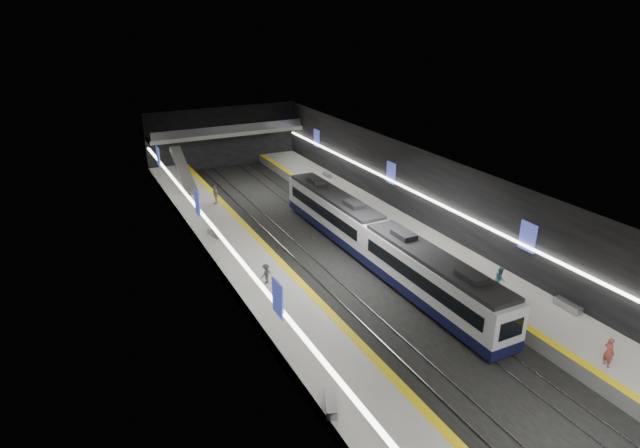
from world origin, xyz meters
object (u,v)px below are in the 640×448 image
bench_right_far (327,175)px  passenger_right_a (609,352)px  train (376,240)px  bench_left_near (331,403)px  passenger_right_b (500,279)px  bench_right_near (568,306)px  escalator (183,170)px  passenger_left_b (266,274)px  passenger_left_a (215,195)px  bench_left_far (215,234)px

bench_right_far → passenger_right_a: size_ratio=0.92×
passenger_right_a → train: bearing=20.9°
bench_left_near → passenger_right_b: (16.65, 5.34, 0.68)m
bench_left_near → bench_right_near: 19.04m
escalator → bench_left_near: bearing=-92.9°
bench_right_near → passenger_left_b: 21.29m
train → passenger_right_a: 19.16m
bench_right_near → passenger_left_a: passenger_left_a is taller
passenger_right_a → passenger_left_b: size_ratio=1.19×
bench_left_near → passenger_left_a: (3.50, 32.46, 0.73)m
escalator → bench_right_far: (16.26, -4.20, -1.69)m
bench_left_far → passenger_left_b: 10.30m
bench_left_near → passenger_left_b: passenger_left_b is taller
escalator → bench_right_far: escalator is taller
passenger_left_b → bench_left_far: bearing=-108.3°
passenger_left_a → escalator: bearing=-177.8°
passenger_right_b → escalator: bearing=64.6°
passenger_right_a → passenger_right_b: bearing=4.3°
train → passenger_right_b: (4.65, -9.35, -0.27)m
passenger_right_a → passenger_left_a: bearing=28.1°
escalator → bench_left_far: bearing=-93.9°
passenger_right_b → passenger_left_a: (-13.16, 27.12, 0.05)m
train → passenger_right_a: train is taller
bench_left_near → passenger_right_b: size_ratio=1.10×
bench_left_near → passenger_left_b: (1.92, 13.97, 0.52)m
bench_left_near → passenger_right_a: 16.32m
train → bench_left_near: 18.99m
bench_left_far → passenger_right_a: size_ratio=0.94×
escalator → bench_left_near: size_ratio=3.96×
train → bench_right_near: 15.16m
passenger_right_b → passenger_left_b: (-14.74, 8.63, -0.15)m
bench_right_near → passenger_right_b: (-2.35, 4.07, 0.68)m
passenger_left_a → passenger_left_b: bearing=-14.1°
escalator → bench_left_near: escalator is taller
escalator → passenger_right_b: size_ratio=4.34×
bench_right_near → bench_right_far: size_ratio=1.19×
bench_right_far → passenger_left_a: size_ratio=0.86×
bench_left_far → bench_right_near: 29.19m
bench_left_near → passenger_left_a: bearing=107.5°
bench_left_far → bench_right_near: size_ratio=0.86×
passenger_right_b → passenger_left_b: size_ratio=1.20×
escalator → bench_right_near: escalator is taller
escalator → passenger_left_a: escalator is taller
escalator → passenger_right_a: bearing=-72.6°
bench_left_far → passenger_right_b: bearing=-65.3°
bench_right_near → bench_right_far: 34.40m
bench_left_near → escalator: bearing=110.8°
bench_left_near → bench_right_far: size_ratio=1.20×
train → bench_left_near: bearing=-129.3°
passenger_left_a → passenger_left_b: passenger_left_a is taller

